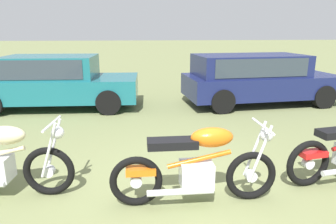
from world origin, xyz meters
name	(u,v)px	position (x,y,z in m)	size (l,w,h in m)	color
ground_plane	(191,199)	(0.00, 0.00, 0.00)	(120.00, 120.00, 0.00)	olive
motorcycle_orange	(197,166)	(0.05, -0.07, 0.49)	(2.09, 0.64, 1.02)	black
car_teal	(55,79)	(-2.88, 5.11, 0.80)	(4.37, 1.96, 1.43)	#19606B
car_navy	(255,76)	(2.72, 4.98, 0.83)	(4.48, 2.16, 1.43)	#161E4C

